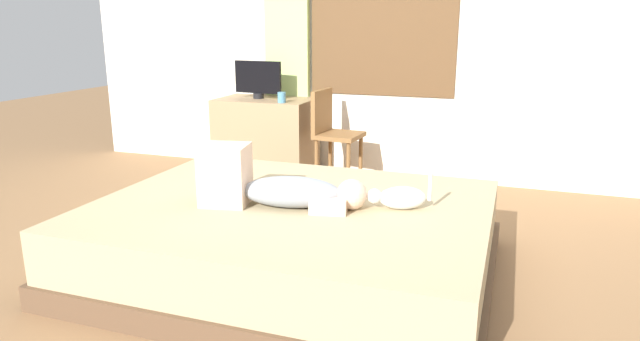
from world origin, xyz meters
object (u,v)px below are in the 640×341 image
chair_by_desk (332,130)px  person_lying (274,186)px  bed (293,238)px  desk (266,137)px  cup (282,97)px  tv_monitor (258,79)px  cat (399,197)px

chair_by_desk → person_lying: bearing=-81.3°
bed → desk: 2.24m
desk → cup: cup is taller
person_lying → desk: size_ratio=1.05×
person_lying → cup: 2.01m
bed → person_lying: 0.35m
tv_monitor → cat: bearing=-47.1°
person_lying → chair_by_desk: chair_by_desk is taller
cup → desk: bearing=142.3°
cat → desk: (-1.67, 1.87, -0.13)m
person_lying → desk: person_lying is taller
person_lying → cup: size_ratio=9.96×
desk → cup: size_ratio=9.51×
desk → cup: (0.25, -0.20, 0.42)m
person_lying → bed: bearing=46.7°
desk → tv_monitor: tv_monitor is taller
cat → person_lying: bearing=-165.9°
tv_monitor → cup: bearing=-31.1°
person_lying → tv_monitor: 2.34m
person_lying → desk: (-1.00, 2.04, -0.18)m
bed → chair_by_desk: bearing=101.3°
cat → tv_monitor: tv_monitor is taller
tv_monitor → person_lying: bearing=-62.4°
desk → tv_monitor: size_ratio=1.87×
person_lying → tv_monitor: (-1.07, 2.04, 0.37)m
desk → chair_by_desk: bearing=-9.1°
cat → chair_by_desk: chair_by_desk is taller
person_lying → cat: 0.70m
desk → cup: bearing=-37.7°
bed → cup: size_ratio=23.93×
bed → desk: size_ratio=2.52×
cat → desk: size_ratio=0.38×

